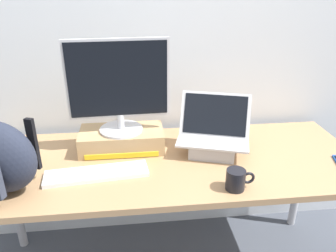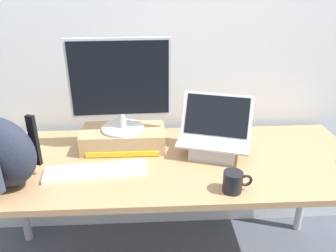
{
  "view_description": "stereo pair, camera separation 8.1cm",
  "coord_description": "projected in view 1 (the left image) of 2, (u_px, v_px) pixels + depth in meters",
  "views": [
    {
      "loc": [
        -0.16,
        -1.4,
        1.56
      ],
      "look_at": [
        0.0,
        0.0,
        0.92
      ],
      "focal_mm": 35.3,
      "sensor_mm": 36.0,
      "label": 1
    },
    {
      "loc": [
        -0.08,
        -1.4,
        1.56
      ],
      "look_at": [
        0.0,
        0.0,
        0.92
      ],
      "focal_mm": 35.3,
      "sensor_mm": 36.0,
      "label": 2
    }
  ],
  "objects": [
    {
      "name": "desktop_monitor",
      "position": [
        118.0,
        87.0,
        1.58
      ],
      "size": [
        0.49,
        0.22,
        0.46
      ],
      "rotation": [
        0.0,
        0.0,
        0.04
      ],
      "color": "silver",
      "rests_on": "toner_box_yellow"
    },
    {
      "name": "external_keyboard",
      "position": [
        97.0,
        173.0,
        1.48
      ],
      "size": [
        0.47,
        0.17,
        0.02
      ],
      "rotation": [
        0.0,
        0.0,
        0.1
      ],
      "color": "white",
      "rests_on": "desk"
    },
    {
      "name": "open_laptop",
      "position": [
        213.0,
        140.0,
        1.66
      ],
      "size": [
        0.4,
        0.33,
        0.29
      ],
      "rotation": [
        0.0,
        0.0,
        -0.3
      ],
      "color": "#ADADB2",
      "rests_on": "desk"
    },
    {
      "name": "plush_toy",
      "position": [
        28.0,
        154.0,
        1.57
      ],
      "size": [
        0.09,
        0.09,
        0.09
      ],
      "color": "#56B256",
      "rests_on": "desk"
    },
    {
      "name": "desk",
      "position": [
        168.0,
        171.0,
        1.65
      ],
      "size": [
        1.9,
        0.72,
        0.74
      ],
      "color": "#A87F56",
      "rests_on": "ground"
    },
    {
      "name": "back_wall",
      "position": [
        159.0,
        28.0,
        1.81
      ],
      "size": [
        7.0,
        0.1,
        2.6
      ],
      "primitive_type": "cube",
      "color": "silver",
      "rests_on": "ground"
    },
    {
      "name": "coffee_mug",
      "position": [
        236.0,
        180.0,
        1.38
      ],
      "size": [
        0.12,
        0.08,
        0.09
      ],
      "color": "black",
      "rests_on": "desk"
    },
    {
      "name": "toner_box_yellow",
      "position": [
        122.0,
        139.0,
        1.7
      ],
      "size": [
        0.42,
        0.22,
        0.1
      ],
      "color": "tan",
      "rests_on": "desk"
    }
  ]
}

